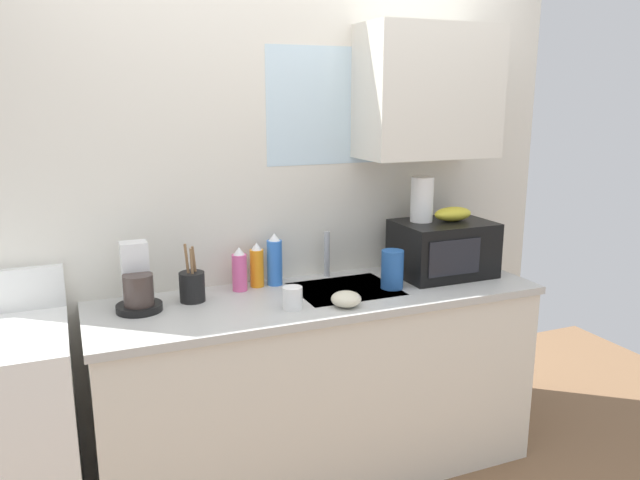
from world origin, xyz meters
TOP-DOWN VIEW (x-y plane):
  - kitchen_wall_assembly at (0.10, 0.32)m, footprint 2.80×0.42m
  - counter_unit at (0.00, 0.00)m, footprint 2.03×0.63m
  - sink_faucet at (0.14, 0.24)m, footprint 0.03×0.03m
  - microwave at (0.68, 0.05)m, footprint 0.46×0.35m
  - banana_bunch at (0.73, 0.05)m, footprint 0.20×0.11m
  - paper_towel_roll at (0.58, 0.10)m, footprint 0.11×0.11m
  - coffee_maker at (-0.78, 0.11)m, footprint 0.19×0.21m
  - dish_soap_bottle_blue at (-0.14, 0.21)m, footprint 0.07×0.07m
  - dish_soap_bottle_orange at (-0.23, 0.22)m, footprint 0.06×0.06m
  - dish_soap_bottle_pink at (-0.32, 0.19)m, footprint 0.07×0.07m
  - cereal_canister at (0.34, -0.05)m, footprint 0.10×0.10m
  - mug_white at (-0.18, -0.14)m, footprint 0.08×0.08m
  - utensil_crock at (-0.55, 0.12)m, footprint 0.11×0.11m
  - small_bowl at (0.04, -0.20)m, footprint 0.13×0.13m

SIDE VIEW (x-z plane):
  - counter_unit at x=0.00m, z-range 0.01..0.91m
  - small_bowl at x=0.04m, z-range 0.90..0.96m
  - mug_white at x=-0.18m, z-range 0.90..0.99m
  - utensil_crock at x=-0.55m, z-range 0.84..1.10m
  - cereal_canister at x=0.34m, z-range 0.90..1.08m
  - dish_soap_bottle_pink at x=-0.32m, z-range 0.89..1.10m
  - dish_soap_bottle_orange at x=-0.23m, z-range 0.89..1.10m
  - coffee_maker at x=-0.78m, z-range 0.86..1.14m
  - sink_faucet at x=0.14m, z-range 0.90..1.13m
  - dish_soap_bottle_blue at x=-0.14m, z-range 0.89..1.14m
  - microwave at x=0.68m, z-range 0.90..1.17m
  - banana_bunch at x=0.73m, z-range 1.17..1.24m
  - paper_towel_roll at x=0.58m, z-range 1.17..1.39m
  - kitchen_wall_assembly at x=0.10m, z-range 0.09..2.59m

